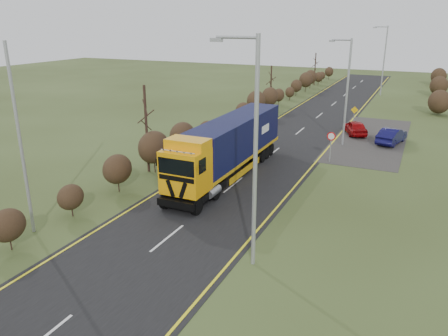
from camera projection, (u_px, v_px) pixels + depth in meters
ground at (205, 208)px, 24.75m from camera, size 160.00×160.00×0.00m
road at (265, 160)px, 33.34m from camera, size 8.00×120.00×0.02m
layby at (370, 138)px, 39.35m from camera, size 6.00×18.00×0.02m
lane_markings at (263, 160)px, 33.07m from camera, size 7.52×116.00×0.01m
hedgerow at (182, 137)px, 33.40m from camera, size 2.24×102.04×6.05m
lorry at (229, 145)px, 29.12m from camera, size 2.76×14.16×3.95m
car_red_hatchback at (355, 128)px, 40.56m from camera, size 2.95×4.17×1.32m
car_blue_sedan at (392, 136)px, 37.55m from camera, size 2.36×4.33×1.35m
streetlight_near at (253, 146)px, 17.46m from camera, size 2.05×0.19×9.66m
streetlight_mid at (346, 88)px, 35.82m from camera, size 1.87×0.18×8.77m
streetlight_far at (383, 58)px, 60.50m from camera, size 2.00×0.19×9.44m
left_pole at (20, 143)px, 20.53m from camera, size 0.16×0.16×9.28m
speed_sign at (331, 141)px, 32.33m from camera, size 0.64×0.10×2.31m
warning_board at (354, 114)px, 44.08m from camera, size 0.73×0.11×1.92m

